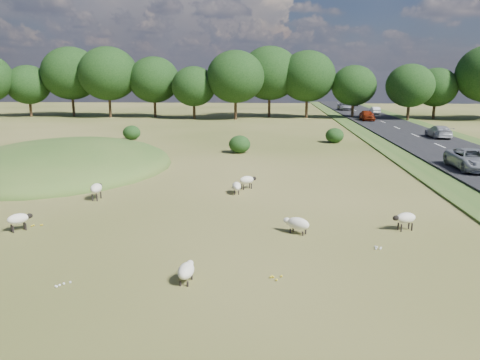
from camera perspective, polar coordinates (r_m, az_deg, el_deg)
name	(u,v)px	position (r m, az deg, el deg)	size (l,w,h in m)	color
ground	(230,152)	(42.71, -1.21, 3.39)	(160.00, 160.00, 0.00)	#3A4916
mound	(64,167)	(38.09, -20.63, 1.46)	(16.00, 20.00, 4.00)	#33561E
road	(421,139)	(54.87, 21.16, 4.72)	(8.00, 150.00, 0.25)	black
treeline	(243,78)	(77.58, 0.36, 12.38)	(96.28, 14.66, 11.70)	black
shrubs	(233,137)	(47.29, -0.89, 5.24)	(23.69, 10.13, 1.59)	black
sheep_0	(186,270)	(16.08, -6.56, -10.89)	(0.59, 1.20, 0.68)	beige
sheep_1	(405,218)	(22.30, 19.48, -4.40)	(1.20, 0.79, 0.83)	beige
sheep_2	(247,180)	(28.72, 0.88, 0.01)	(1.15, 0.89, 0.81)	beige
sheep_3	(19,219)	(23.19, -25.38, -4.30)	(1.02, 1.05, 0.81)	beige
sheep_4	(297,223)	(20.81, 7.01, -5.28)	(1.29, 1.02, 0.74)	beige
sheep_5	(96,188)	(27.43, -17.11, -0.99)	(0.57, 1.27, 0.92)	beige
sheep_6	(236,186)	(27.58, -0.44, -0.80)	(0.61, 1.21, 0.69)	beige
car_0	(375,110)	(86.85, 16.12, 8.15)	(1.31, 3.77, 1.24)	white
car_2	(345,106)	(95.82, 12.66, 8.76)	(2.37, 5.15, 1.43)	#929499
car_3	(353,103)	(109.53, 13.62, 9.13)	(1.86, 4.57, 1.33)	black
car_4	(472,159)	(37.37, 26.41, 2.28)	(2.43, 5.27, 1.46)	#A5A9AD
car_5	(439,131)	(55.50, 23.06, 5.47)	(1.87, 4.59, 1.33)	silver
car_6	(367,115)	(73.88, 15.22, 7.63)	(1.80, 4.48, 1.53)	maroon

